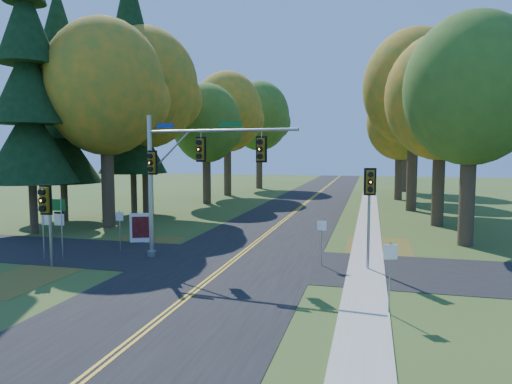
% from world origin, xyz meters
% --- Properties ---
extents(ground, '(160.00, 160.00, 0.00)m').
position_xyz_m(ground, '(0.00, 0.00, 0.00)').
color(ground, '#314D1B').
rests_on(ground, ground).
extents(road_main, '(8.00, 160.00, 0.02)m').
position_xyz_m(road_main, '(0.00, 0.00, 0.01)').
color(road_main, black).
rests_on(road_main, ground).
extents(road_cross, '(60.00, 6.00, 0.02)m').
position_xyz_m(road_cross, '(0.00, 2.00, 0.01)').
color(road_cross, black).
rests_on(road_cross, ground).
extents(centerline_left, '(0.10, 160.00, 0.01)m').
position_xyz_m(centerline_left, '(-0.10, 0.00, 0.03)').
color(centerline_left, gold).
rests_on(centerline_left, road_main).
extents(centerline_right, '(0.10, 160.00, 0.01)m').
position_xyz_m(centerline_right, '(0.10, 0.00, 0.03)').
color(centerline_right, gold).
rests_on(centerline_right, road_main).
extents(sidewalk_east, '(1.60, 160.00, 0.06)m').
position_xyz_m(sidewalk_east, '(6.20, 0.00, 0.03)').
color(sidewalk_east, '#9E998E').
rests_on(sidewalk_east, ground).
extents(leaf_patch_w_near, '(4.00, 6.00, 0.00)m').
position_xyz_m(leaf_patch_w_near, '(-6.50, 4.00, 0.01)').
color(leaf_patch_w_near, brown).
rests_on(leaf_patch_w_near, ground).
extents(leaf_patch_e, '(3.50, 8.00, 0.00)m').
position_xyz_m(leaf_patch_e, '(6.80, 6.00, 0.01)').
color(leaf_patch_e, brown).
rests_on(leaf_patch_e, ground).
extents(leaf_patch_w_far, '(3.00, 5.00, 0.00)m').
position_xyz_m(leaf_patch_w_far, '(-7.50, -3.00, 0.01)').
color(leaf_patch_w_far, brown).
rests_on(leaf_patch_w_far, ground).
extents(tree_w_a, '(8.00, 8.00, 14.15)m').
position_xyz_m(tree_w_a, '(-11.13, 9.38, 9.49)').
color(tree_w_a, '#38281C').
rests_on(tree_w_a, ground).
extents(tree_e_a, '(7.20, 7.20, 12.73)m').
position_xyz_m(tree_e_a, '(11.57, 8.77, 8.53)').
color(tree_e_a, '#38281C').
rests_on(tree_e_a, ground).
extents(tree_w_b, '(8.60, 8.60, 15.38)m').
position_xyz_m(tree_w_b, '(-11.72, 16.29, 10.37)').
color(tree_w_b, '#38281C').
rests_on(tree_w_b, ground).
extents(tree_e_b, '(7.60, 7.60, 13.33)m').
position_xyz_m(tree_e_b, '(10.97, 15.58, 8.90)').
color(tree_e_b, '#38281C').
rests_on(tree_e_b, ground).
extents(tree_w_c, '(6.80, 6.80, 11.91)m').
position_xyz_m(tree_w_c, '(-9.54, 24.47, 7.94)').
color(tree_w_c, '#38281C').
rests_on(tree_w_c, ground).
extents(tree_e_c, '(8.80, 8.80, 15.79)m').
position_xyz_m(tree_e_c, '(9.88, 23.69, 10.66)').
color(tree_e_c, '#38281C').
rests_on(tree_e_c, ground).
extents(tree_w_d, '(8.20, 8.20, 14.56)m').
position_xyz_m(tree_w_d, '(-10.13, 33.18, 9.78)').
color(tree_w_d, '#38281C').
rests_on(tree_w_d, ground).
extents(tree_e_d, '(7.00, 7.00, 12.32)m').
position_xyz_m(tree_e_d, '(9.26, 32.87, 8.24)').
color(tree_e_d, '#38281C').
rests_on(tree_e_d, ground).
extents(tree_w_e, '(8.40, 8.40, 14.97)m').
position_xyz_m(tree_w_e, '(-8.92, 44.09, 10.07)').
color(tree_w_e, '#38281C').
rests_on(tree_w_e, ground).
extents(tree_e_e, '(7.80, 7.80, 13.74)m').
position_xyz_m(tree_e_e, '(10.47, 43.58, 9.19)').
color(tree_e_e, '#38281C').
rests_on(tree_e_e, ground).
extents(pine_a, '(5.60, 5.60, 19.48)m').
position_xyz_m(pine_a, '(-14.50, 6.00, 9.18)').
color(pine_a, '#38281C').
rests_on(pine_a, ground).
extents(pine_b, '(5.60, 5.60, 17.31)m').
position_xyz_m(pine_b, '(-16.00, 11.00, 8.16)').
color(pine_b, '#38281C').
rests_on(pine_b, ground).
extents(pine_c, '(5.60, 5.60, 20.56)m').
position_xyz_m(pine_c, '(-13.00, 16.00, 9.69)').
color(pine_c, '#38281C').
rests_on(pine_c, ground).
extents(traffic_mast, '(7.67, 1.10, 6.98)m').
position_xyz_m(traffic_mast, '(-2.32, 1.71, 4.49)').
color(traffic_mast, '#9B9FA4').
rests_on(traffic_mast, ground).
extents(east_signal_pole, '(0.52, 0.60, 4.52)m').
position_xyz_m(east_signal_pole, '(6.28, 1.79, 3.43)').
color(east_signal_pole, gray).
rests_on(east_signal_pole, ground).
extents(ped_signal_pole, '(0.60, 0.69, 3.77)m').
position_xyz_m(ped_signal_pole, '(-7.66, -1.25, 2.80)').
color(ped_signal_pole, gray).
rests_on(ped_signal_pole, ground).
extents(route_sign_cluster, '(1.41, 0.14, 3.03)m').
position_xyz_m(route_sign_cluster, '(-8.50, 0.17, 2.14)').
color(route_sign_cluster, gray).
rests_on(route_sign_cluster, ground).
extents(info_kiosk, '(1.20, 0.61, 1.69)m').
position_xyz_m(info_kiosk, '(-6.47, 5.04, 0.84)').
color(info_kiosk, white).
rests_on(info_kiosk, ground).
extents(reg_sign_e_north, '(0.41, 0.07, 2.15)m').
position_xyz_m(reg_sign_e_north, '(4.20, 2.20, 1.47)').
color(reg_sign_e_north, gray).
rests_on(reg_sign_e_north, ground).
extents(reg_sign_e_south, '(0.44, 0.15, 2.36)m').
position_xyz_m(reg_sign_e_south, '(6.98, -3.52, 1.61)').
color(reg_sign_e_south, gray).
rests_on(reg_sign_e_south, ground).
extents(reg_sign_w, '(0.41, 0.09, 2.13)m').
position_xyz_m(reg_sign_w, '(-6.37, 2.63, 1.46)').
color(reg_sign_w, gray).
rests_on(reg_sign_w, ground).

